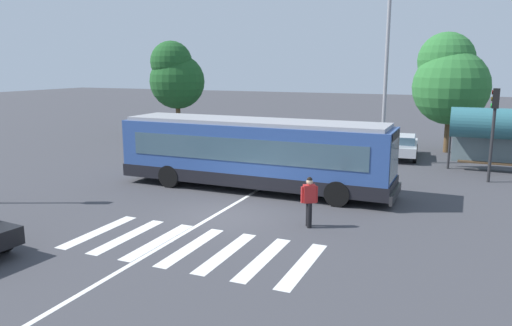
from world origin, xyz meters
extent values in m
plane|color=#3D3D42|center=(0.00, 0.00, 0.00)|extent=(160.00, 160.00, 0.00)
cylinder|color=black|center=(3.43, 5.06, 0.50)|extent=(1.00, 0.30, 1.00)
cylinder|color=black|center=(3.42, 2.71, 0.50)|extent=(1.00, 0.30, 1.00)
cylinder|color=black|center=(-4.17, 5.08, 0.50)|extent=(1.00, 0.30, 1.00)
cylinder|color=black|center=(-4.18, 2.73, 0.50)|extent=(1.00, 0.30, 1.00)
cube|color=#2D4C8E|center=(-0.61, 3.89, 1.62)|extent=(11.88, 2.58, 2.55)
cube|color=black|center=(-0.61, 3.89, 0.62)|extent=(12.00, 2.60, 0.55)
cube|color=#3D5666|center=(-0.61, 3.89, 1.93)|extent=(10.45, 2.63, 0.96)
cube|color=#3D5666|center=(5.33, 3.88, 1.83)|extent=(0.05, 2.24, 1.63)
cube|color=black|center=(5.33, 3.88, 2.72)|extent=(0.06, 1.94, 0.28)
cube|color=#99999E|center=(-0.61, 3.89, 2.98)|extent=(11.40, 2.37, 0.16)
cube|color=#28282B|center=(5.44, 3.88, 0.43)|extent=(0.13, 2.55, 0.36)
cylinder|color=black|center=(3.11, 0.02, 0.42)|extent=(0.16, 0.16, 0.85)
cylinder|color=black|center=(3.21, -0.15, 0.42)|extent=(0.16, 0.16, 0.85)
cube|color=#B22323|center=(3.16, -0.07, 1.15)|extent=(0.48, 0.43, 0.60)
cylinder|color=#B22323|center=(2.95, -0.19, 1.12)|extent=(0.10, 0.10, 0.55)
cylinder|color=#B22323|center=(3.36, 0.05, 1.12)|extent=(0.10, 0.10, 0.55)
sphere|color=tan|center=(3.16, -0.07, 1.56)|extent=(0.22, 0.22, 0.22)
sphere|color=black|center=(3.16, -0.07, 1.63)|extent=(0.19, 0.19, 0.19)
cylinder|color=black|center=(-4.32, -5.74, 0.32)|extent=(0.65, 0.25, 0.64)
cylinder|color=black|center=(-7.63, 15.47, 0.32)|extent=(0.26, 0.66, 0.64)
cylinder|color=black|center=(-5.97, 15.64, 0.32)|extent=(0.26, 0.66, 0.64)
cylinder|color=black|center=(-7.35, 12.70, 0.32)|extent=(0.26, 0.66, 0.64)
cylinder|color=black|center=(-5.68, 12.87, 0.32)|extent=(0.26, 0.66, 0.64)
cube|color=#196B70|center=(-6.66, 14.17, 0.64)|extent=(2.27, 4.66, 0.52)
cube|color=#3D5666|center=(-6.65, 14.08, 1.12)|extent=(1.81, 2.31, 0.44)
cube|color=#196B70|center=(-6.65, 14.08, 1.30)|extent=(1.72, 2.13, 0.09)
cylinder|color=black|center=(-4.83, 15.75, 0.32)|extent=(0.25, 0.65, 0.64)
cylinder|color=black|center=(-3.16, 15.90, 0.32)|extent=(0.25, 0.65, 0.64)
cylinder|color=black|center=(-4.60, 12.97, 0.32)|extent=(0.25, 0.65, 0.64)
cylinder|color=black|center=(-2.93, 13.12, 0.32)|extent=(0.25, 0.65, 0.64)
cube|color=white|center=(-3.88, 14.44, 0.64)|extent=(2.19, 4.64, 0.52)
cube|color=#3D5666|center=(-3.87, 14.35, 1.12)|extent=(1.78, 2.29, 0.44)
cube|color=white|center=(-3.87, 14.35, 1.30)|extent=(1.69, 2.10, 0.09)
cylinder|color=black|center=(-2.11, 15.95, 0.32)|extent=(0.23, 0.65, 0.64)
cylinder|color=black|center=(-0.44, 16.03, 0.32)|extent=(0.23, 0.65, 0.64)
cylinder|color=black|center=(-1.97, 13.16, 0.32)|extent=(0.23, 0.65, 0.64)
cylinder|color=black|center=(-0.30, 13.25, 0.32)|extent=(0.23, 0.65, 0.64)
cube|color=#C6B793|center=(-1.21, 14.60, 0.64)|extent=(2.04, 4.59, 0.52)
cube|color=#3D5666|center=(-1.20, 14.51, 1.12)|extent=(1.71, 2.24, 0.44)
cube|color=#C6B793|center=(-1.20, 14.51, 1.30)|extent=(1.63, 2.05, 0.09)
cylinder|color=black|center=(0.51, 16.01, 0.32)|extent=(0.26, 0.66, 0.64)
cylinder|color=black|center=(2.18, 16.16, 0.32)|extent=(0.26, 0.66, 0.64)
cylinder|color=black|center=(0.76, 13.23, 0.32)|extent=(0.26, 0.66, 0.64)
cylinder|color=black|center=(2.43, 13.38, 0.32)|extent=(0.26, 0.66, 0.64)
cube|color=black|center=(1.47, 14.69, 0.64)|extent=(2.22, 4.64, 0.52)
cube|color=#3D5666|center=(1.48, 14.60, 1.12)|extent=(1.79, 2.29, 0.44)
cube|color=black|center=(1.48, 14.60, 1.30)|extent=(1.70, 2.11, 0.09)
cylinder|color=black|center=(3.38, 15.50, 0.32)|extent=(0.25, 0.65, 0.64)
cylinder|color=black|center=(5.05, 15.63, 0.32)|extent=(0.25, 0.65, 0.64)
cylinder|color=black|center=(3.61, 12.72, 0.32)|extent=(0.25, 0.65, 0.64)
cylinder|color=black|center=(5.28, 12.85, 0.32)|extent=(0.25, 0.65, 0.64)
cube|color=#B7BABF|center=(4.33, 14.18, 0.64)|extent=(2.17, 4.63, 0.52)
cube|color=#3D5666|center=(4.34, 14.09, 1.12)|extent=(1.77, 2.28, 0.44)
cube|color=#B7BABF|center=(4.34, 14.09, 1.30)|extent=(1.68, 2.10, 0.09)
cylinder|color=#28282B|center=(8.91, 9.45, 1.71)|extent=(0.14, 0.14, 3.43)
cube|color=black|center=(8.91, 9.45, 3.88)|extent=(0.28, 0.32, 0.90)
cylinder|color=#410907|center=(8.74, 9.45, 4.15)|extent=(0.04, 0.20, 0.20)
cylinder|color=#463707|center=(8.74, 9.45, 3.85)|extent=(0.04, 0.20, 0.20)
cylinder|color=green|center=(8.74, 9.45, 3.55)|extent=(0.04, 0.20, 0.20)
cylinder|color=#28282B|center=(7.05, 11.92, 1.15)|extent=(0.12, 0.12, 2.30)
cube|color=slate|center=(9.28, 12.62, 1.26)|extent=(4.26, 0.04, 1.93)
cylinder|color=#2D6670|center=(9.28, 11.92, 2.48)|extent=(4.53, 1.54, 1.54)
cube|color=#4C3823|center=(9.28, 11.92, 0.45)|extent=(3.55, 0.36, 0.08)
cylinder|color=#939399|center=(3.59, 12.11, 5.19)|extent=(0.20, 0.20, 10.38)
cylinder|color=brown|center=(-12.84, 17.28, 1.33)|extent=(0.36, 0.36, 2.67)
sphere|color=#1E5123|center=(-12.84, 17.28, 4.13)|extent=(4.19, 4.19, 4.19)
sphere|color=#1E5123|center=(-13.08, 16.90, 5.60)|extent=(3.14, 3.14, 3.14)
cylinder|color=brown|center=(6.73, 17.24, 1.22)|extent=(0.36, 0.36, 2.43)
sphere|color=#2D7033|center=(6.73, 17.24, 4.04)|extent=(4.59, 4.59, 4.59)
sphere|color=#2D7033|center=(6.34, 17.60, 5.64)|extent=(3.44, 3.44, 3.44)
cube|color=silver|center=(-3.00, -3.26, 0.00)|extent=(0.45, 3.39, 0.01)
cube|color=silver|center=(-1.84, -3.26, 0.00)|extent=(0.45, 3.39, 0.01)
cube|color=silver|center=(-0.67, -3.26, 0.00)|extent=(0.45, 3.39, 0.01)
cube|color=silver|center=(0.49, -3.26, 0.00)|extent=(0.45, 3.39, 0.01)
cube|color=silver|center=(1.66, -3.26, 0.00)|extent=(0.45, 3.39, 0.01)
cube|color=silver|center=(2.82, -3.26, 0.00)|extent=(0.45, 3.39, 0.01)
cube|color=silver|center=(3.99, -3.26, 0.00)|extent=(0.45, 3.39, 0.01)
cube|color=silver|center=(-0.35, 2.00, 0.00)|extent=(0.16, 24.00, 0.01)
camera|label=1|loc=(7.77, -15.25, 5.33)|focal=34.42mm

